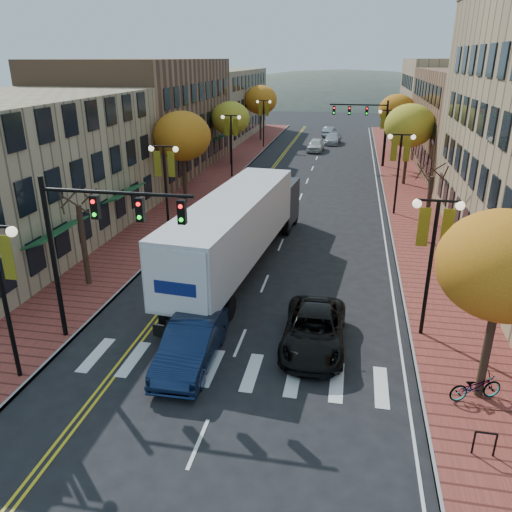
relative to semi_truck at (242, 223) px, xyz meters
The scene contains 31 objects.
ground 12.33m from the semi_truck, 82.24° to the right, with size 200.00×200.00×0.00m, color black.
sidewalk_left 21.99m from the semi_truck, 109.73° to the left, with size 4.00×85.00×0.15m, color brown.
sidewalk_right 23.29m from the semi_truck, 62.67° to the left, with size 4.00×85.00×0.15m, color brown.
building_left_near 15.52m from the semi_truck, behind, with size 12.00×22.00×9.00m, color #9E8966.
building_left_mid 28.70m from the semi_truck, 122.57° to the left, with size 12.00×24.00×11.00m, color brown.
building_left_far 51.46m from the semi_truck, 107.40° to the left, with size 12.00×26.00×9.50m, color #9E8966.
building_right_mid 36.26m from the semi_truck, 56.20° to the left, with size 15.00×24.00×10.00m, color brown.
building_right_far 55.89m from the semi_truck, 68.87° to the left, with size 15.00×20.00×11.00m, color #9E8966.
tree_left_a 8.37m from the semi_truck, 151.91° to the right, with size 0.28×0.28×4.20m.
tree_left_b 14.42m from the semi_truck, 121.43° to the left, with size 4.48×4.48×7.21m.
tree_left_c 29.12m from the semi_truck, 104.72° to the left, with size 4.16×4.16×6.69m.
tree_left_d 46.75m from the semi_truck, 99.09° to the left, with size 4.61×4.61×7.42m.
tree_right_a 14.75m from the semi_truck, 43.08° to the right, with size 4.16×4.16×6.69m.
tree_right_b 12.24m from the semi_truck, 29.72° to the left, with size 0.28×0.28×4.20m.
tree_right_c 24.65m from the semi_truck, 64.29° to the left, with size 4.48×4.48×7.21m.
tree_right_d 39.61m from the semi_truck, 74.40° to the left, with size 4.35×4.35×7.00m.
lamp_left_b 7.34m from the semi_truck, 145.32° to the left, with size 1.96×0.36×6.05m.
lamp_left_c 22.89m from the semi_truck, 104.91° to the left, with size 1.96×0.36×6.05m.
lamp_left_d 40.53m from the semi_truck, 98.34° to the left, with size 1.96×0.36×6.05m.
lamp_right_a 11.01m from the semi_truck, 33.04° to the right, with size 1.96×0.36×6.05m.
lamp_right_b 15.22m from the semi_truck, 52.90° to the left, with size 1.96×0.36×6.05m.
lamp_right_c 31.46m from the semi_truck, 73.11° to the left, with size 1.96×0.36×6.05m.
traffic_mast_near 10.00m from the semi_truck, 113.31° to the right, with size 6.10×0.35×7.00m.
traffic_mast_far 30.98m from the semi_truck, 76.71° to the left, with size 6.10×0.34×7.00m.
semi_truck is the anchor object (origin of this frame).
navy_sedan 9.91m from the semi_truck, 89.44° to the right, with size 1.80×5.17×1.70m, color #0D1934.
black_suv 9.14m from the semi_truck, 58.57° to the right, with size 2.50×5.42×1.51m, color black.
car_far_white 38.77m from the semi_truck, 88.33° to the left, with size 1.87×4.65×1.58m, color silver.
car_far_silver 45.18m from the semi_truck, 86.28° to the left, with size 1.99×4.90×1.42m, color #B3B4BB.
car_far_oncoming 52.00m from the semi_truck, 87.66° to the left, with size 1.53×4.38×1.44m, color #A4A3AA.
bicycle 14.72m from the semi_truck, 44.44° to the right, with size 0.67×1.91×1.00m, color gray.
Camera 1 is at (4.06, -13.65, 11.15)m, focal length 35.00 mm.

